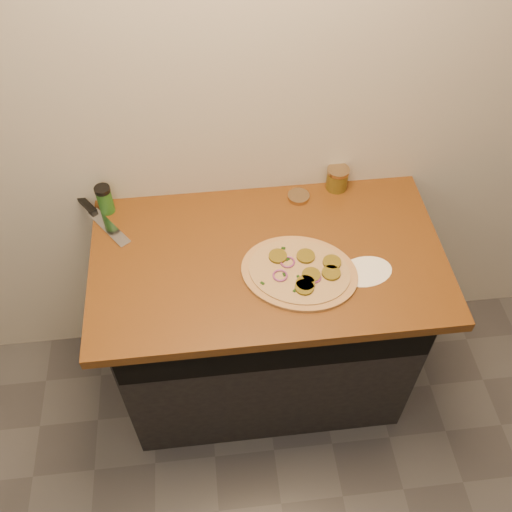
{
  "coord_description": "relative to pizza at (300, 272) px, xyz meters",
  "views": [
    {
      "loc": [
        -0.18,
        0.19,
        2.37
      ],
      "look_at": [
        -0.05,
        1.38,
        0.95
      ],
      "focal_mm": 40.0,
      "sensor_mm": 36.0,
      "label": 1
    }
  ],
  "objects": [
    {
      "name": "pizza",
      "position": [
        0.0,
        0.0,
        0.0
      ],
      "size": [
        0.48,
        0.48,
        0.03
      ],
      "color": "tan",
      "rests_on": "countertop"
    },
    {
      "name": "spice_shaker",
      "position": [
        -0.65,
        0.37,
        0.05
      ],
      "size": [
        0.06,
        0.06,
        0.11
      ],
      "color": "#245D1D",
      "rests_on": "countertop"
    },
    {
      "name": "countertop",
      "position": [
        -0.1,
        0.09,
        -0.03
      ],
      "size": [
        1.2,
        0.7,
        0.04
      ],
      "primitive_type": "cube",
      "color": "brown",
      "rests_on": "cabinet"
    },
    {
      "name": "mason_jar_lid",
      "position": [
        0.05,
        0.35,
        -0.0
      ],
      "size": [
        0.1,
        0.1,
        0.02
      ],
      "primitive_type": "cylinder",
      "rotation": [
        0.0,
        0.0,
        0.34
      ],
      "color": "tan",
      "rests_on": "countertop"
    },
    {
      "name": "cabinet",
      "position": [
        -0.1,
        0.12,
        -0.48
      ],
      "size": [
        1.1,
        0.6,
        0.86
      ],
      "primitive_type": "cube",
      "color": "black",
      "rests_on": "ground"
    },
    {
      "name": "chefs_knife",
      "position": [
        -0.68,
        0.34,
        -0.0
      ],
      "size": [
        0.21,
        0.28,
        0.02
      ],
      "color": "#B7BAC1",
      "rests_on": "countertop"
    },
    {
      "name": "salsa_jar",
      "position": [
        0.2,
        0.39,
        0.04
      ],
      "size": [
        0.08,
        0.08,
        0.09
      ],
      "color": "#9E2B0F",
      "rests_on": "countertop"
    },
    {
      "name": "flour_spill",
      "position": [
        0.22,
        -0.02,
        -0.01
      ],
      "size": [
        0.21,
        0.21,
        0.0
      ],
      "primitive_type": "cylinder",
      "rotation": [
        0.0,
        0.0,
        0.18
      ],
      "color": "white",
      "rests_on": "countertop"
    }
  ]
}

